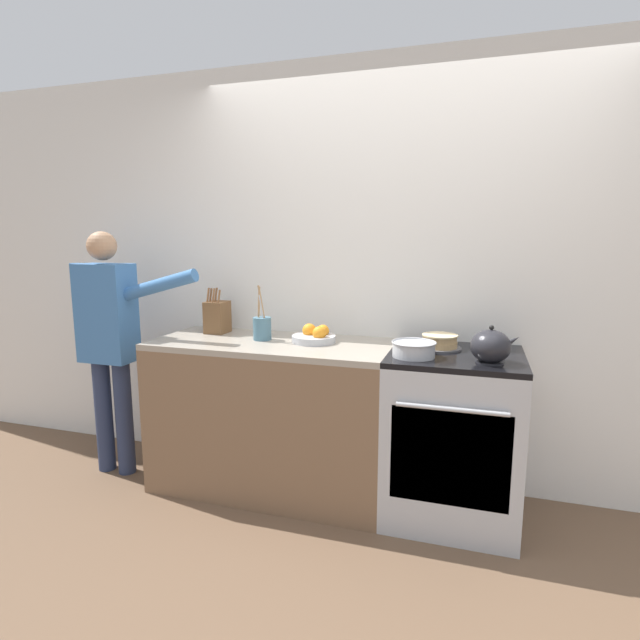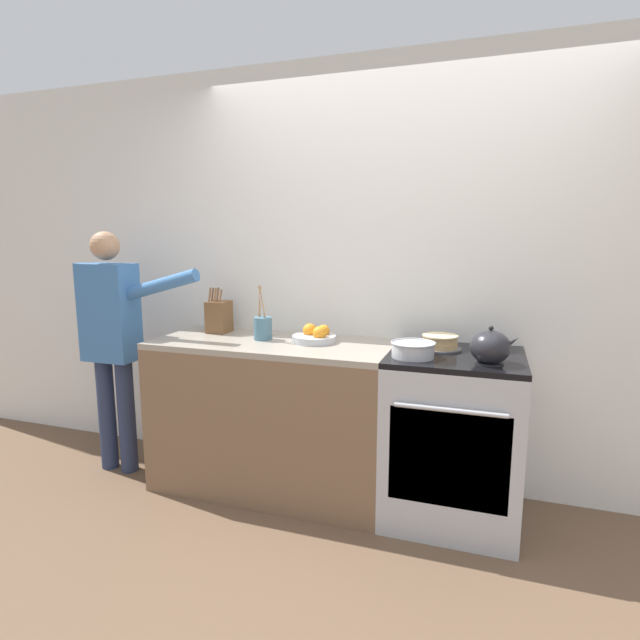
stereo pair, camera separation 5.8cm
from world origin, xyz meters
The scene contains 11 objects.
ground_plane centered at (0.00, 0.00, 0.00)m, with size 16.00×16.00×0.00m, color brown.
wall_back centered at (0.00, 0.67, 1.30)m, with size 8.00×0.04×2.60m.
counter_cabinet centered at (-0.71, 0.32, 0.46)m, with size 1.44×0.65×0.93m.
stove_range centered at (0.36, 0.32, 0.46)m, with size 0.70×0.68×0.93m.
layer_cake centered at (0.26, 0.42, 0.96)m, with size 0.24×0.24×0.08m.
tea_kettle centered at (0.53, 0.17, 1.01)m, with size 0.24×0.20×0.19m.
mixing_bowl centered at (0.15, 0.18, 0.97)m, with size 0.23×0.23×0.08m.
knife_block centered at (-1.15, 0.47, 1.03)m, with size 0.13×0.15×0.30m.
utensil_crock centered at (-0.78, 0.35, 1.00)m, with size 0.11×0.11×0.34m.
fruit_bowl centered at (-0.46, 0.38, 0.96)m, with size 0.26×0.26×0.11m.
person_baker centered at (-1.78, 0.20, 0.94)m, with size 0.91×0.20×1.58m.
Camera 2 is at (0.50, -2.36, 1.54)m, focal length 28.00 mm.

